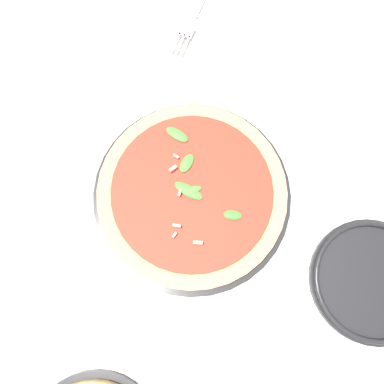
% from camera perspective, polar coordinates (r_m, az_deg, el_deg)
% --- Properties ---
extents(ground_plane, '(6.00, 6.00, 0.00)m').
position_cam_1_polar(ground_plane, '(0.59, -2.08, -2.50)').
color(ground_plane, silver).
extents(pizza_arugula_main, '(0.31, 0.31, 0.05)m').
position_cam_1_polar(pizza_arugula_main, '(0.58, -0.00, -0.29)').
color(pizza_arugula_main, black).
rests_on(pizza_arugula_main, ground_plane).
extents(napkin, '(0.12, 0.09, 0.01)m').
position_cam_1_polar(napkin, '(0.76, 1.33, 26.86)').
color(napkin, white).
rests_on(napkin, ground_plane).
extents(fork, '(0.21, 0.05, 0.00)m').
position_cam_1_polar(fork, '(0.75, 1.09, 26.67)').
color(fork, silver).
rests_on(fork, ground_plane).
extents(side_plate_white, '(0.18, 0.18, 0.02)m').
position_cam_1_polar(side_plate_white, '(0.63, 25.77, -12.08)').
color(side_plate_white, black).
rests_on(side_plate_white, ground_plane).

